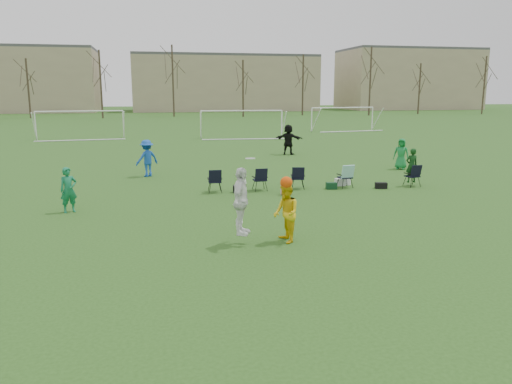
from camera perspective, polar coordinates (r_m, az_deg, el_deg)
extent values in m
plane|color=#264C17|center=(13.54, 6.51, -6.36)|extent=(260.00, 260.00, 0.00)
imported|color=#147449|center=(18.33, -20.64, 0.23)|extent=(0.68, 0.58, 1.58)
imported|color=#174CB0|center=(25.01, -12.35, 3.79)|extent=(1.34, 1.16, 1.80)
imported|color=#157A36|center=(27.88, 16.26, 4.21)|extent=(0.96, 0.90, 1.65)
imported|color=black|center=(33.13, 3.73, 6.01)|extent=(1.89, 1.42, 1.98)
imported|color=white|center=(13.41, -1.73, -1.09)|extent=(0.85, 1.17, 1.84)
imported|color=yellow|center=(13.77, 3.44, -2.43)|extent=(0.69, 0.85, 1.66)
sphere|color=#DD450B|center=(13.59, 3.48, 1.09)|extent=(0.33, 0.33, 0.33)
cylinder|color=white|center=(13.16, -0.66, 3.86)|extent=(0.27, 0.27, 0.04)
imported|color=#0F3913|center=(23.05, 17.37, 2.92)|extent=(0.56, 0.37, 1.52)
cube|color=black|center=(20.65, -1.88, 0.35)|extent=(0.60, 0.41, 0.30)
cube|color=pink|center=(20.23, 3.38, 0.25)|extent=(0.37, 0.26, 0.40)
cube|color=#0E351B|center=(21.62, 8.62, 0.71)|extent=(0.48, 0.33, 0.28)
cube|color=silver|center=(22.44, 9.59, 1.12)|extent=(0.43, 0.31, 0.32)
cylinder|color=white|center=(22.70, 10.48, 1.18)|extent=(0.26, 0.26, 0.30)
cube|color=black|center=(22.15, 14.10, 0.72)|extent=(0.55, 0.37, 0.26)
cube|color=black|center=(20.73, -4.73, 1.29)|extent=(0.63, 0.63, 0.96)
cube|color=black|center=(21.04, 0.44, 1.48)|extent=(0.62, 0.62, 0.96)
cube|color=black|center=(21.49, 4.79, 1.65)|extent=(0.72, 0.72, 0.96)
cube|color=black|center=(22.01, 10.13, 1.75)|extent=(0.67, 0.67, 0.96)
cube|color=black|center=(23.03, 17.43, 1.82)|extent=(0.70, 0.70, 0.96)
cylinder|color=white|center=(46.94, -23.89, 6.92)|extent=(0.12, 0.12, 2.40)
cylinder|color=white|center=(46.66, -14.90, 7.49)|extent=(0.12, 0.12, 2.40)
cylinder|color=white|center=(46.60, -19.51, 8.70)|extent=(7.28, 0.76, 0.12)
cylinder|color=white|center=(44.78, -6.32, 7.65)|extent=(0.12, 0.12, 2.40)
cylinder|color=white|center=(45.60, 2.97, 7.77)|extent=(0.12, 0.12, 2.40)
cylinder|color=white|center=(44.98, -1.65, 9.27)|extent=(7.29, 0.63, 0.12)
cylinder|color=white|center=(52.46, 6.38, 8.20)|extent=(0.12, 0.12, 2.40)
cylinder|color=white|center=(56.09, 13.14, 8.18)|extent=(0.12, 0.12, 2.40)
cylinder|color=white|center=(54.13, 9.92, 9.47)|extent=(7.25, 1.13, 0.12)
cylinder|color=#382B21|center=(85.58, -24.59, 10.71)|extent=(0.28, 0.28, 9.00)
cylinder|color=#382B21|center=(80.99, -17.31, 11.65)|extent=(0.28, 0.28, 10.20)
cylinder|color=#382B21|center=(83.82, -9.47, 12.40)|extent=(0.28, 0.28, 11.40)
cylinder|color=#382B21|center=(82.12, -1.49, 11.73)|extent=(0.28, 0.28, 9.00)
cylinder|color=#382B21|center=(87.70, 5.38, 12.06)|extent=(0.28, 0.28, 10.20)
cylinder|color=#382B21|center=(88.87, 12.92, 12.20)|extent=(0.28, 0.28, 11.40)
cylinder|color=#382B21|center=(96.58, 18.17, 11.14)|extent=(0.28, 0.28, 9.00)
cylinder|color=#382B21|center=(100.08, 24.62, 11.01)|extent=(0.28, 0.28, 10.20)
cube|color=tan|center=(109.41, -3.69, 12.17)|extent=(38.00, 16.00, 11.00)
cube|color=tan|center=(123.35, 16.95, 12.09)|extent=(30.00, 16.00, 13.00)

